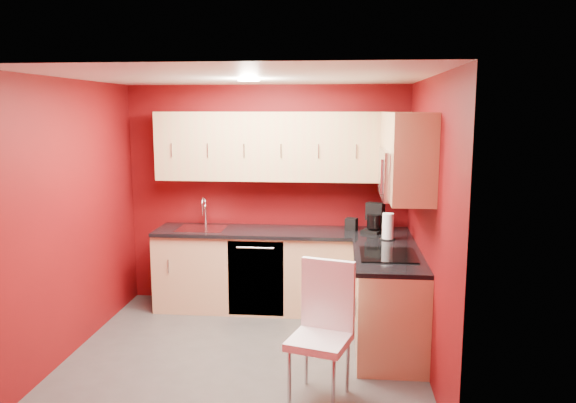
% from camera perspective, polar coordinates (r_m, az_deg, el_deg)
% --- Properties ---
extents(floor, '(3.20, 3.20, 0.00)m').
position_cam_1_polar(floor, '(5.38, -4.24, -15.12)').
color(floor, '#474442').
rests_on(floor, ground).
extents(ceiling, '(3.20, 3.20, 0.00)m').
position_cam_1_polar(ceiling, '(4.90, -4.59, 12.54)').
color(ceiling, white).
rests_on(ceiling, wall_back).
extents(wall_back, '(3.20, 0.00, 3.20)m').
position_cam_1_polar(wall_back, '(6.45, -2.12, 0.64)').
color(wall_back, '#68090B').
rests_on(wall_back, floor).
extents(wall_front, '(3.20, 0.00, 3.20)m').
position_cam_1_polar(wall_front, '(3.56, -8.58, -6.60)').
color(wall_front, '#68090B').
rests_on(wall_front, floor).
extents(wall_left, '(0.00, 3.00, 3.00)m').
position_cam_1_polar(wall_left, '(5.49, -21.08, -1.50)').
color(wall_left, '#68090B').
rests_on(wall_left, floor).
extents(wall_right, '(0.00, 3.00, 3.00)m').
position_cam_1_polar(wall_right, '(4.97, 14.08, -2.23)').
color(wall_right, '#68090B').
rests_on(wall_right, floor).
extents(base_cabinets_back, '(2.80, 0.60, 0.87)m').
position_cam_1_polar(base_cabinets_back, '(6.31, -0.63, -7.13)').
color(base_cabinets_back, tan).
rests_on(base_cabinets_back, floor).
extents(base_cabinets_right, '(0.60, 1.30, 0.87)m').
position_cam_1_polar(base_cabinets_right, '(5.39, 10.14, -10.18)').
color(base_cabinets_right, tan).
rests_on(base_cabinets_right, floor).
extents(countertop_back, '(2.80, 0.63, 0.04)m').
position_cam_1_polar(countertop_back, '(6.19, -0.65, -3.12)').
color(countertop_back, black).
rests_on(countertop_back, base_cabinets_back).
extents(countertop_right, '(0.63, 1.27, 0.04)m').
position_cam_1_polar(countertop_right, '(5.25, 10.13, -5.54)').
color(countertop_right, black).
rests_on(countertop_right, base_cabinets_right).
extents(upper_cabinets_back, '(2.80, 0.35, 0.75)m').
position_cam_1_polar(upper_cabinets_back, '(6.19, -0.52, 5.64)').
color(upper_cabinets_back, tan).
rests_on(upper_cabinets_back, wall_back).
extents(upper_cabinets_right, '(0.35, 1.55, 0.75)m').
position_cam_1_polar(upper_cabinets_right, '(5.30, 11.78, 5.51)').
color(upper_cabinets_right, tan).
rests_on(upper_cabinets_right, wall_right).
extents(microwave, '(0.42, 0.76, 0.42)m').
position_cam_1_polar(microwave, '(5.08, 11.63, 2.78)').
color(microwave, silver).
rests_on(microwave, upper_cabinets_right).
extents(cooktop, '(0.50, 0.55, 0.01)m').
position_cam_1_polar(cooktop, '(5.21, 10.11, -5.37)').
color(cooktop, black).
rests_on(cooktop, countertop_right).
extents(sink, '(0.52, 0.42, 0.35)m').
position_cam_1_polar(sink, '(6.35, -8.74, -2.41)').
color(sink, silver).
rests_on(sink, countertop_back).
extents(dishwasher_front, '(0.60, 0.02, 0.82)m').
position_cam_1_polar(dishwasher_front, '(6.07, -3.29, -7.82)').
color(dishwasher_front, black).
rests_on(dishwasher_front, base_cabinets_back).
extents(downlight, '(0.20, 0.20, 0.01)m').
position_cam_1_polar(downlight, '(5.20, -4.00, 12.20)').
color(downlight, white).
rests_on(downlight, ceiling).
extents(coffee_maker, '(0.28, 0.31, 0.32)m').
position_cam_1_polar(coffee_maker, '(6.11, 8.62, -1.68)').
color(coffee_maker, black).
rests_on(coffee_maker, countertop_back).
extents(napkin_holder, '(0.15, 0.15, 0.13)m').
position_cam_1_polar(napkin_holder, '(6.23, 6.46, -2.29)').
color(napkin_holder, black).
rests_on(napkin_holder, countertop_back).
extents(paper_towel, '(0.17, 0.17, 0.27)m').
position_cam_1_polar(paper_towel, '(5.81, 10.11, -2.52)').
color(paper_towel, white).
rests_on(paper_towel, countertop_right).
extents(dining_chair, '(0.54, 0.56, 1.07)m').
position_cam_1_polar(dining_chair, '(4.40, 3.22, -13.23)').
color(dining_chair, white).
rests_on(dining_chair, floor).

